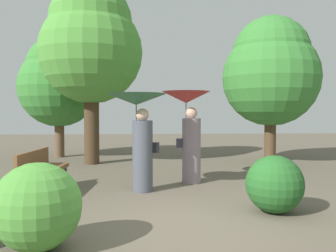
% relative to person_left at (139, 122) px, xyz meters
% --- Properties ---
extents(ground_plane, '(40.00, 40.00, 0.00)m').
position_rel_person_left_xyz_m(ground_plane, '(0.60, -2.12, -1.36)').
color(ground_plane, brown).
extents(person_left, '(1.20, 1.20, 1.92)m').
position_rel_person_left_xyz_m(person_left, '(0.00, 0.00, 0.00)').
color(person_left, '#474C56').
rests_on(person_left, ground).
extents(person_right, '(1.05, 1.05, 2.01)m').
position_rel_person_left_xyz_m(person_right, '(1.07, 0.78, -0.01)').
color(person_right, gray).
rests_on(person_right, ground).
extents(park_bench, '(0.62, 1.54, 0.83)m').
position_rel_person_left_xyz_m(park_bench, '(-1.85, -0.13, -0.85)').
color(park_bench, '#38383D').
rests_on(park_bench, ground).
extents(tree_near_left, '(3.05, 3.05, 5.44)m').
position_rel_person_left_xyz_m(tree_near_left, '(-1.47, 3.81, 2.25)').
color(tree_near_left, '#42301E').
rests_on(tree_near_left, ground).
extents(tree_near_right, '(2.94, 2.94, 4.47)m').
position_rel_person_left_xyz_m(tree_near_right, '(3.97, 3.74, 1.47)').
color(tree_near_right, '#4C3823').
rests_on(tree_near_right, ground).
extents(tree_mid_left, '(2.73, 2.73, 4.15)m').
position_rel_person_left_xyz_m(tree_mid_left, '(-2.82, 5.53, 1.26)').
color(tree_mid_left, brown).
rests_on(tree_mid_left, ground).
extents(bush_path_left, '(0.89, 0.89, 0.89)m').
position_rel_person_left_xyz_m(bush_path_left, '(2.12, -1.63, -0.91)').
color(bush_path_left, '#235B23').
rests_on(bush_path_left, ground).
extents(bush_behind_bench, '(1.00, 1.00, 1.00)m').
position_rel_person_left_xyz_m(bush_behind_bench, '(-1.11, -2.92, -0.86)').
color(bush_behind_bench, '#4C9338').
rests_on(bush_behind_bench, ground).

